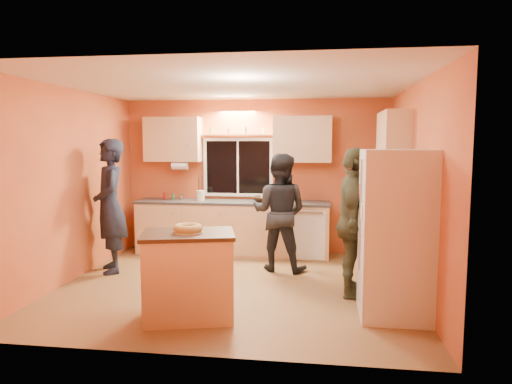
% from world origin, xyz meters
% --- Properties ---
extents(ground, '(4.50, 4.50, 0.00)m').
position_xyz_m(ground, '(0.00, 0.00, 0.00)').
color(ground, brown).
rests_on(ground, ground).
extents(room_shell, '(4.54, 4.04, 2.61)m').
position_xyz_m(room_shell, '(0.12, 0.41, 1.62)').
color(room_shell, '#C86933').
rests_on(room_shell, ground).
extents(back_counter, '(4.23, 0.62, 0.90)m').
position_xyz_m(back_counter, '(0.01, 1.70, 0.45)').
color(back_counter, tan).
rests_on(back_counter, ground).
extents(right_counter, '(0.62, 1.84, 0.90)m').
position_xyz_m(right_counter, '(1.95, 0.50, 0.45)').
color(right_counter, tan).
rests_on(right_counter, ground).
extents(refrigerator, '(0.72, 0.70, 1.80)m').
position_xyz_m(refrigerator, '(1.89, -0.80, 0.90)').
color(refrigerator, silver).
rests_on(refrigerator, ground).
extents(island, '(1.09, 0.87, 0.93)m').
position_xyz_m(island, '(-0.29, -1.14, 0.47)').
color(island, tan).
rests_on(island, ground).
extents(bundt_pastry, '(0.31, 0.31, 0.09)m').
position_xyz_m(bundt_pastry, '(-0.29, -1.14, 0.97)').
color(bundt_pastry, tan).
rests_on(bundt_pastry, island).
extents(person_left, '(0.75, 0.84, 1.93)m').
position_xyz_m(person_left, '(-1.90, 0.43, 0.96)').
color(person_left, black).
rests_on(person_left, ground).
extents(person_center, '(0.94, 0.80, 1.72)m').
position_xyz_m(person_center, '(0.51, 0.85, 0.86)').
color(person_center, black).
rests_on(person_center, ground).
extents(person_right, '(0.53, 1.10, 1.82)m').
position_xyz_m(person_right, '(1.50, -0.20, 0.91)').
color(person_right, '#363A25').
rests_on(person_right, ground).
extents(mixing_bowl, '(0.45, 0.45, 0.09)m').
position_xyz_m(mixing_bowl, '(0.17, 1.68, 0.94)').
color(mixing_bowl, black).
rests_on(mixing_bowl, back_counter).
extents(utensil_crock, '(0.14, 0.14, 0.17)m').
position_xyz_m(utensil_crock, '(-0.89, 1.69, 0.99)').
color(utensil_crock, beige).
rests_on(utensil_crock, back_counter).
extents(potted_plant, '(0.29, 0.26, 0.28)m').
position_xyz_m(potted_plant, '(1.87, 0.28, 1.04)').
color(potted_plant, gray).
rests_on(potted_plant, right_counter).
extents(red_box, '(0.19, 0.16, 0.07)m').
position_xyz_m(red_box, '(1.99, 0.78, 0.94)').
color(red_box, '#B21C1B').
rests_on(red_box, right_counter).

